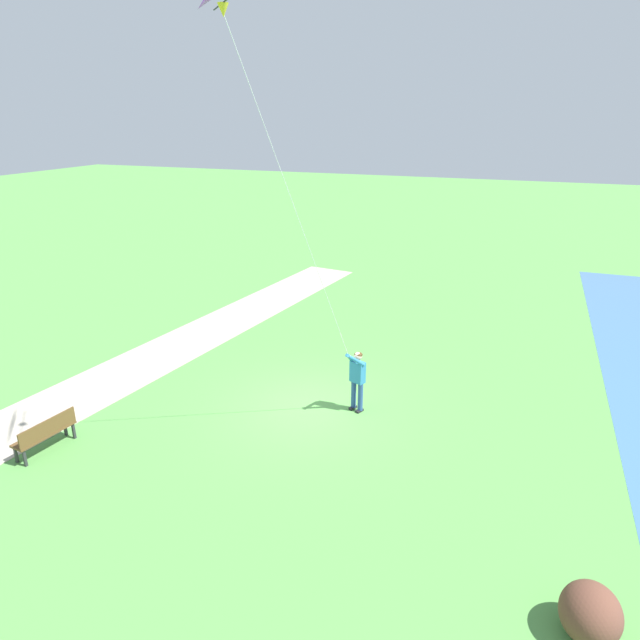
{
  "coord_description": "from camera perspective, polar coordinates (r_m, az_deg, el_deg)",
  "views": [
    {
      "loc": [
        -5.12,
        12.68,
        7.69
      ],
      "look_at": [
        -0.64,
        0.84,
        2.97
      ],
      "focal_mm": 31.25,
      "sensor_mm": 36.0,
      "label": 1
    }
  ],
  "objects": [
    {
      "name": "ground_plane",
      "position": [
        15.68,
        -1.12,
        -8.89
      ],
      "size": [
        120.0,
        120.0,
        0.0
      ],
      "primitive_type": "plane",
      "color": "#569947"
    },
    {
      "name": "walkway_path",
      "position": [
        17.54,
        -24.02,
        -7.43
      ],
      "size": [
        6.83,
        32.02,
        0.02
      ],
      "primitive_type": "cube",
      "rotation": [
        0.0,
        0.0,
        -0.14
      ],
      "color": "#B7AD99",
      "rests_on": "ground"
    },
    {
      "name": "person_kite_flyer",
      "position": [
        15.07,
        3.8,
        -5.73
      ],
      "size": [
        0.49,
        0.63,
        1.83
      ],
      "color": "#232328",
      "rests_on": "ground"
    },
    {
      "name": "park_bench_near_walkway",
      "position": [
        15.09,
        -26.28,
        -10.27
      ],
      "size": [
        0.64,
        1.55,
        0.88
      ],
      "color": "brown",
      "rests_on": "ground"
    },
    {
      "name": "lakeside_shrub",
      "position": [
        10.56,
        25.95,
        -25.39
      ],
      "size": [
        0.93,
        1.05,
        0.89
      ],
      "primitive_type": "ellipsoid",
      "color": "brown",
      "rests_on": "ground"
    }
  ]
}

